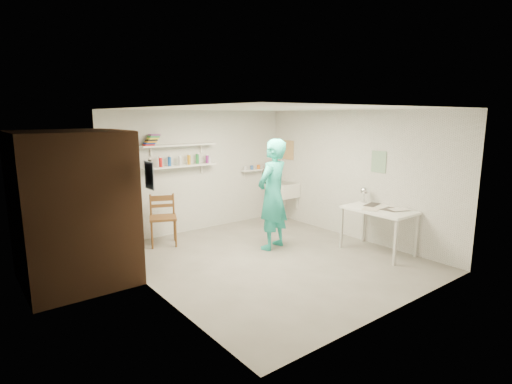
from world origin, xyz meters
TOP-DOWN VIEW (x-y plane):
  - floor at (0.00, 0.00)m, footprint 4.00×4.50m
  - ceiling at (0.00, 0.00)m, footprint 4.00×4.50m
  - wall_back at (0.00, 2.26)m, footprint 4.00×0.02m
  - wall_front at (0.00, -2.26)m, footprint 4.00×0.02m
  - wall_left at (-2.01, 0.00)m, footprint 0.02×4.50m
  - wall_right at (2.01, 0.00)m, footprint 0.02×4.50m
  - doorway_recess at (-1.99, 1.05)m, footprint 0.02×0.90m
  - corridor_box at (-2.70, 1.05)m, footprint 1.40×1.50m
  - door_lintel at (-1.97, 1.05)m, footprint 0.06×1.05m
  - door_jamb_near at (-1.97, 0.55)m, footprint 0.06×0.10m
  - door_jamb_far at (-1.97, 1.55)m, footprint 0.06×0.10m
  - shelf_lower at (-0.50, 2.13)m, footprint 1.50×0.22m
  - shelf_upper at (-0.50, 2.13)m, footprint 1.50×0.22m
  - ledge_shelf at (1.35, 2.17)m, footprint 0.70×0.14m
  - poster_left at (-1.99, 0.05)m, footprint 0.01×0.28m
  - poster_right_a at (1.99, 1.80)m, footprint 0.01×0.34m
  - poster_right_b at (1.99, -0.55)m, footprint 0.01×0.30m
  - belfast_sink at (1.75, 1.70)m, footprint 0.48×0.60m
  - man at (0.38, 0.42)m, footprint 0.80×0.64m
  - wall_clock at (0.44, 0.63)m, footprint 0.34×0.14m
  - wooden_chair at (-1.06, 1.75)m, footprint 0.60×0.59m
  - work_table at (1.64, -0.86)m, footprint 0.69×1.14m
  - desk_lamp at (1.83, -0.40)m, footprint 0.14×0.14m
  - spray_cans at (-0.50, 2.13)m, footprint 1.26×0.06m
  - book_stack at (-1.04, 2.13)m, footprint 0.30×0.14m
  - ledge_pots at (1.35, 2.17)m, footprint 0.48×0.07m
  - papers at (1.64, -0.86)m, footprint 0.30×0.22m

SIDE VIEW (x-z plane):
  - floor at x=0.00m, z-range -0.02..0.00m
  - work_table at x=1.64m, z-range 0.00..0.76m
  - wooden_chair at x=-1.06m, z-range 0.00..1.00m
  - belfast_sink at x=1.75m, z-range 0.55..0.85m
  - papers at x=1.64m, z-range 0.76..0.78m
  - man at x=0.38m, z-range 0.00..1.91m
  - desk_lamp at x=1.83m, z-range 0.91..1.05m
  - doorway_recess at x=-1.99m, z-range 0.00..2.00m
  - door_jamb_near at x=-1.97m, z-range 0.00..2.00m
  - door_jamb_far at x=-1.97m, z-range 0.00..2.00m
  - corridor_box at x=-2.70m, z-range 0.00..2.10m
  - ledge_shelf at x=1.35m, z-range 1.11..1.14m
  - ledge_pots at x=1.35m, z-range 1.14..1.22m
  - wall_back at x=0.00m, z-range 0.00..2.40m
  - wall_front at x=0.00m, z-range 0.00..2.40m
  - wall_left at x=-2.01m, z-range 0.00..2.40m
  - wall_right at x=2.01m, z-range 0.00..2.40m
  - wall_clock at x=0.44m, z-range 1.10..1.45m
  - shelf_lower at x=-0.50m, z-range 1.34..1.36m
  - spray_cans at x=-0.50m, z-range 1.36..1.53m
  - poster_right_b at x=1.99m, z-range 1.31..1.69m
  - poster_left at x=-1.99m, z-range 1.37..1.73m
  - poster_right_a at x=1.99m, z-range 1.34..1.76m
  - shelf_upper at x=-0.50m, z-range 1.74..1.76m
  - book_stack at x=-1.04m, z-range 1.77..1.96m
  - door_lintel at x=-1.97m, z-range 2.00..2.10m
  - ceiling at x=0.00m, z-range 2.40..2.42m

